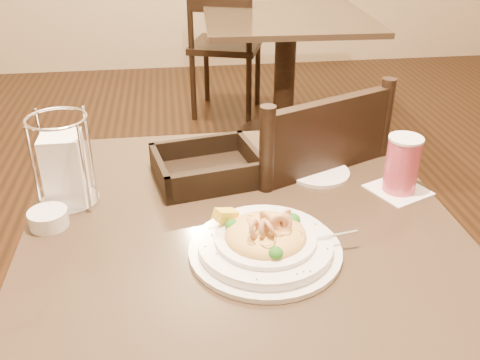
{
  "coord_description": "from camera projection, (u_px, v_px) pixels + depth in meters",
  "views": [
    {
      "loc": [
        -0.13,
        -0.95,
        1.34
      ],
      "look_at": [
        0.0,
        0.02,
        0.8
      ],
      "focal_mm": 40.0,
      "sensor_mm": 36.0,
      "label": 1
    }
  ],
  "objects": [
    {
      "name": "background_table",
      "position": [
        285.0,
        56.0,
        3.03
      ],
      "size": [
        0.93,
        0.93,
        0.72
      ],
      "rotation": [
        0.0,
        0.0,
        -0.04
      ],
      "color": "black",
      "rests_on": "ground"
    },
    {
      "name": "dining_chair_near",
      "position": [
        291.0,
        222.0,
        1.54
      ],
      "size": [
        0.55,
        0.55,
        0.93
      ],
      "rotation": [
        0.0,
        0.0,
        3.56
      ],
      "color": "black",
      "rests_on": "ground"
    },
    {
      "name": "side_plate",
      "position": [
        319.0,
        172.0,
        1.31
      ],
      "size": [
        0.16,
        0.16,
        0.01
      ],
      "primitive_type": "cylinder",
      "rotation": [
        0.0,
        0.0,
        0.09
      ],
      "color": "white",
      "rests_on": "main_table"
    },
    {
      "name": "pasta_bowl",
      "position": [
        265.0,
        241.0,
        1.02
      ],
      "size": [
        0.33,
        0.3,
        0.09
      ],
      "rotation": [
        0.0,
        0.0,
        -0.05
      ],
      "color": "white",
      "rests_on": "main_table"
    },
    {
      "name": "main_table",
      "position": [
        241.0,
        299.0,
        1.25
      ],
      "size": [
        0.9,
        0.9,
        0.72
      ],
      "color": "black",
      "rests_on": "ground"
    },
    {
      "name": "bread_basket",
      "position": [
        207.0,
        169.0,
        1.28
      ],
      "size": [
        0.28,
        0.24,
        0.07
      ],
      "rotation": [
        0.0,
        0.0,
        0.19
      ],
      "color": "black",
      "rests_on": "main_table"
    },
    {
      "name": "napkin_caddy",
      "position": [
        64.0,
        167.0,
        1.15
      ],
      "size": [
        0.13,
        0.13,
        0.21
      ],
      "rotation": [
        0.0,
        0.0,
        -0.33
      ],
      "color": "silver",
      "rests_on": "main_table"
    },
    {
      "name": "drink_glass",
      "position": [
        402.0,
        165.0,
        1.21
      ],
      "size": [
        0.16,
        0.16,
        0.13
      ],
      "rotation": [
        0.0,
        0.0,
        0.41
      ],
      "color": "white",
      "rests_on": "main_table"
    },
    {
      "name": "dining_chair_far",
      "position": [
        224.0,
        40.0,
        3.35
      ],
      "size": [
        0.53,
        0.53,
        0.93
      ],
      "rotation": [
        0.0,
        0.0,
        2.82
      ],
      "color": "black",
      "rests_on": "ground"
    },
    {
      "name": "butter_ramekin",
      "position": [
        48.0,
        218.0,
        1.1
      ],
      "size": [
        0.09,
        0.09,
        0.04
      ],
      "primitive_type": "cylinder",
      "rotation": [
        0.0,
        0.0,
        -0.08
      ],
      "color": "white",
      "rests_on": "main_table"
    }
  ]
}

